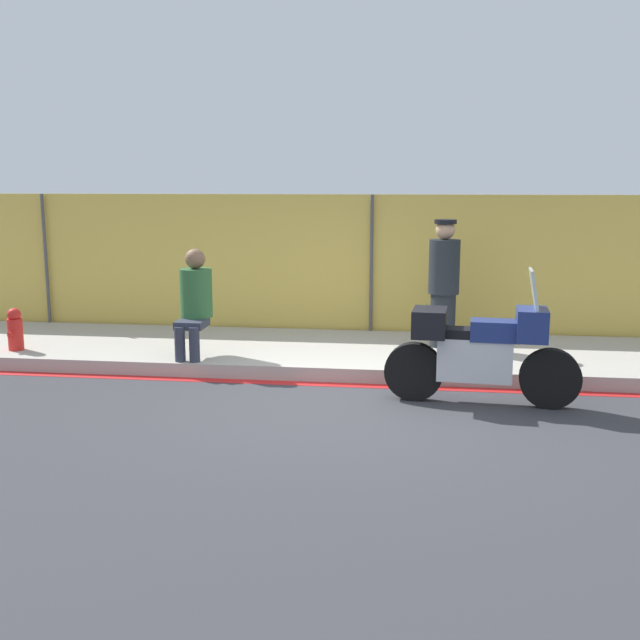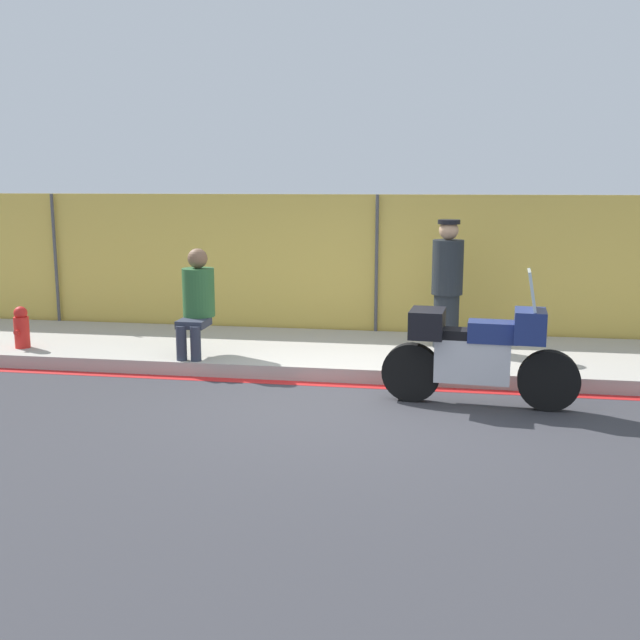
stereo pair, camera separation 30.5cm
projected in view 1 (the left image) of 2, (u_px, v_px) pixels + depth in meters
The scene contains 8 objects.
ground_plane at pixel (351, 404), 8.16m from camera, with size 120.00×120.00×0.00m, color #38383D.
sidewalk at pixel (365, 354), 10.15m from camera, with size 38.15×2.41×0.18m.
curb_paint_stripe at pixel (357, 385), 8.90m from camera, with size 38.15×0.18×0.01m.
storefront_fence at pixel (372, 269), 11.22m from camera, with size 36.25×0.17×2.21m.
motorcycle at pixel (480, 350), 8.08m from camera, with size 2.10×0.60×1.49m.
officer_standing at pixel (444, 283), 10.07m from camera, with size 0.41×0.41×1.72m.
person_seated_on_curb at pixel (195, 297), 9.58m from camera, with size 0.41×0.71×1.37m.
fire_hydrant at pixel (15, 329), 9.95m from camera, with size 0.20×0.25×0.57m.
Camera 1 is at (0.71, -7.83, 2.39)m, focal length 42.00 mm.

